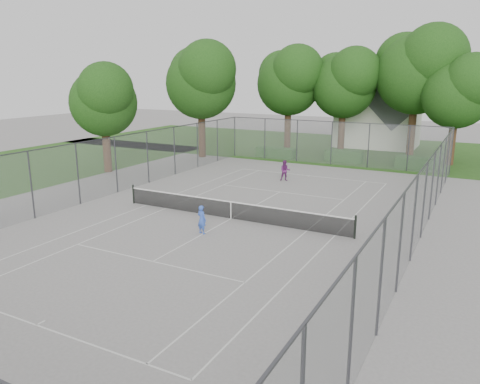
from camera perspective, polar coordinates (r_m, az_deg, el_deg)
The scene contains 17 objects.
ground at distance 24.05m, azimuth -1.12°, elevation -3.29°, with size 120.00×120.00×0.00m, color slate.
grass_far at distance 47.93m, azimuth 14.17°, elevation 5.07°, with size 60.00×20.00×0.00m, color #224814.
court_markings at distance 24.04m, azimuth -1.12°, elevation -3.28°, with size 11.03×23.83×0.01m.
tennis_net at distance 23.90m, azimuth -1.12°, elevation -2.12°, with size 12.87×0.10×1.10m.
perimeter_fence at distance 23.57m, azimuth -1.14°, elevation 0.91°, with size 18.08×34.08×3.52m.
tree_far_left at distance 45.92m, azimuth 6.04°, elevation 13.61°, with size 6.92×6.32×9.95m.
tree_far_midleft at distance 44.88m, azimuth 12.66°, elevation 13.09°, with size 6.72×6.14×9.67m.
tree_far_midright at distance 43.90m, azimuth 20.91°, elevation 14.01°, with size 7.88×7.20×11.33m.
tree_far_right at distance 41.43m, azimuth 25.08°, elevation 11.31°, with size 6.17×5.63×8.87m.
tree_side_back at distance 41.70m, azimuth -4.75°, elevation 13.71°, with size 7.01×6.40×10.08m.
tree_side_front at distance 36.34m, azimuth -16.32°, elevation 11.01°, with size 5.65×5.16×8.12m.
hedge_left at distance 42.03m, azimuth 4.36°, elevation 4.83°, with size 3.45×1.04×0.86m, color #204E19.
hedge_mid at distance 40.71m, azimuth 12.54°, elevation 4.31°, with size 3.13×0.89×0.98m, color #204E19.
hedge_right at distance 39.34m, azimuth 20.70°, elevation 3.36°, with size 3.09×1.13×0.93m, color #204E19.
house at distance 50.14m, azimuth 16.58°, elevation 9.73°, with size 7.67×5.95×9.55m.
girl_player at distance 21.74m, azimuth -4.69°, elevation -3.36°, with size 0.50×0.33×1.36m, color blue.
woman_player at distance 32.60m, azimuth 5.51°, elevation 2.61°, with size 0.70×0.55×1.45m, color #642161.
Camera 1 is at (11.13, -20.06, 7.20)m, focal length 35.00 mm.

